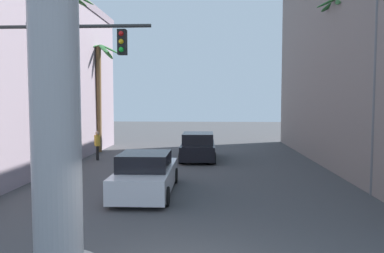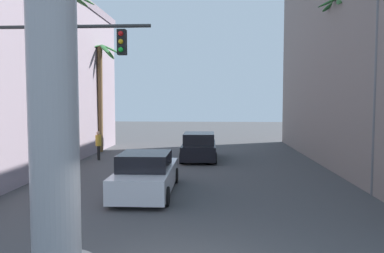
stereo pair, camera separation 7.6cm
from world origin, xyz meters
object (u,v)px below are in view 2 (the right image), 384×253
object	(u,v)px
palm_tree_mid_left	(61,54)
pedestrian_far_left	(98,143)
car_lead	(146,175)
palm_tree_mid_right	(343,67)
traffic_light_mast	(23,80)
street_lamp	(369,65)
car_far	(199,147)
palm_tree_far_left	(100,83)

from	to	relation	value
palm_tree_mid_left	pedestrian_far_left	bearing A→B (deg)	83.88
car_lead	palm_tree_mid_right	bearing A→B (deg)	30.17
palm_tree_mid_right	pedestrian_far_left	distance (m)	13.81
pedestrian_far_left	traffic_light_mast	bearing A→B (deg)	-83.56
street_lamp	pedestrian_far_left	size ratio (longest dim) A/B	4.75
traffic_light_mast	car_lead	size ratio (longest dim) A/B	1.15
car_far	palm_tree_mid_left	distance (m)	9.12
street_lamp	palm_tree_mid_left	bearing A→B (deg)	164.64
traffic_light_mast	car_lead	bearing A→B (deg)	45.74
car_far	pedestrian_far_left	size ratio (longest dim) A/B	2.64
car_far	pedestrian_far_left	xyz separation A→B (m)	(-5.83, -0.48, 0.24)
car_far	palm_tree_mid_right	xyz separation A→B (m)	(7.09, -3.11, 4.32)
car_far	palm_tree_far_left	distance (m)	8.22
car_lead	palm_tree_far_left	distance (m)	12.73
pedestrian_far_left	palm_tree_mid_right	bearing A→B (deg)	-11.49
palm_tree_far_left	pedestrian_far_left	bearing A→B (deg)	-75.69
palm_tree_mid_left	palm_tree_far_left	world-z (taller)	palm_tree_mid_left
palm_tree_far_left	pedestrian_far_left	distance (m)	4.99
street_lamp	palm_tree_mid_right	distance (m)	4.93
palm_tree_mid_left	palm_tree_far_left	size ratio (longest dim) A/B	1.21
palm_tree_far_left	palm_tree_mid_left	bearing A→B (deg)	-86.77
traffic_light_mast	car_far	distance (m)	12.59
palm_tree_mid_left	pedestrian_far_left	xyz separation A→B (m)	(0.43, 4.02, -4.62)
traffic_light_mast	car_far	size ratio (longest dim) A/B	1.27
palm_tree_mid_right	palm_tree_far_left	size ratio (longest dim) A/B	1.18
car_far	palm_tree_mid_left	xyz separation A→B (m)	(-6.26, -4.51, 4.86)
palm_tree_mid_left	pedestrian_far_left	size ratio (longest dim) A/B	5.22
traffic_light_mast	palm_tree_mid_left	distance (m)	7.11
palm_tree_far_left	palm_tree_mid_right	bearing A→B (deg)	-23.34
car_lead	car_far	size ratio (longest dim) A/B	1.10
palm_tree_mid_right	car_far	bearing A→B (deg)	156.32
car_lead	palm_tree_mid_left	world-z (taller)	palm_tree_mid_left
palm_tree_mid_left	car_lead	bearing A→B (deg)	-38.42
street_lamp	palm_tree_far_left	bearing A→B (deg)	140.32
palm_tree_mid_left	pedestrian_far_left	world-z (taller)	palm_tree_mid_left
street_lamp	palm_tree_mid_right	size ratio (longest dim) A/B	0.93
car_far	palm_tree_far_left	bearing A→B (deg)	157.02
car_far	palm_tree_mid_left	bearing A→B (deg)	-144.25
palm_tree_mid_right	pedestrian_far_left	size ratio (longest dim) A/B	5.09
traffic_light_mast	car_far	bearing A→B (deg)	67.67
palm_tree_mid_right	pedestrian_far_left	xyz separation A→B (m)	(-12.93, 2.63, -4.08)
palm_tree_far_left	pedestrian_far_left	world-z (taller)	palm_tree_far_left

